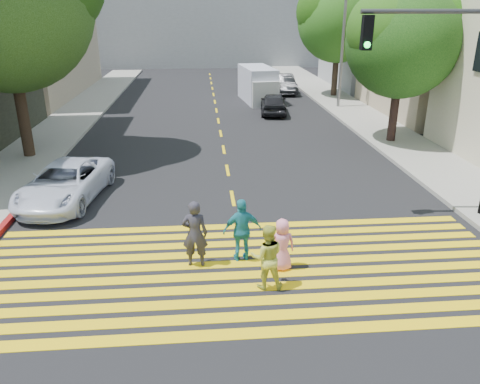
{
  "coord_description": "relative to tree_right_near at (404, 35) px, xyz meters",
  "views": [
    {
      "loc": [
        -1.0,
        -8.82,
        6.04
      ],
      "look_at": [
        0.0,
        3.0,
        1.4
      ],
      "focal_mm": 35.0,
      "sensor_mm": 36.0,
      "label": 1
    }
  ],
  "objects": [
    {
      "name": "pedestrian_man",
      "position": [
        -9.41,
        -10.86,
        -4.09
      ],
      "size": [
        0.67,
        0.46,
        1.75
      ],
      "primitive_type": "imported",
      "rotation": [
        0.0,
        0.0,
        3.07
      ],
      "color": "#2D2B35",
      "rests_on": "ground"
    },
    {
      "name": "backdrop_block",
      "position": [
        -8.17,
        35.54,
        1.03
      ],
      "size": [
        30.0,
        8.0,
        12.0
      ],
      "primitive_type": "cube",
      "color": "gray",
      "rests_on": "ground"
    },
    {
      "name": "tree_right_near",
      "position": [
        0.0,
        0.0,
        0.0
      ],
      "size": [
        5.77,
        5.41,
        7.34
      ],
      "rotation": [
        0.0,
        0.0,
        0.08
      ],
      "color": "black",
      "rests_on": "ground"
    },
    {
      "name": "street_lamp",
      "position": [
        -0.45,
        8.5,
        0.78
      ],
      "size": [
        2.27,
        0.29,
        10.01
      ],
      "rotation": [
        0.0,
        0.0,
        -0.04
      ],
      "color": "slate",
      "rests_on": "ground"
    },
    {
      "name": "traffic_signal",
      "position": [
        -1.78,
        -8.61,
        -0.81
      ],
      "size": [
        4.38,
        0.56,
        6.42
      ],
      "rotation": [
        0.0,
        0.0,
        -0.08
      ],
      "color": "black",
      "rests_on": "ground"
    },
    {
      "name": "pedestrian_child",
      "position": [
        -7.28,
        -11.22,
        -4.3
      ],
      "size": [
        0.7,
        0.51,
        1.34
      ],
      "primitive_type": "imported",
      "rotation": [
        0.0,
        0.0,
        3.27
      ],
      "color": "pink",
      "rests_on": "ground"
    },
    {
      "name": "silver_car",
      "position": [
        -4.82,
        16.22,
        -4.34
      ],
      "size": [
        2.39,
        4.55,
        1.26
      ],
      "primitive_type": "imported",
      "rotation": [
        0.0,
        0.0,
        3.29
      ],
      "color": "#919298",
      "rests_on": "ground"
    },
    {
      "name": "building_right_grey",
      "position": [
        6.83,
        17.54,
        0.03
      ],
      "size": [
        10.0,
        10.0,
        10.0
      ],
      "primitive_type": "cube",
      "color": "gray",
      "rests_on": "ground"
    },
    {
      "name": "crosswalk",
      "position": [
        -8.17,
        -11.19,
        -4.96
      ],
      "size": [
        13.4,
        5.3,
        0.01
      ],
      "color": "yellow",
      "rests_on": "ground"
    },
    {
      "name": "white_van",
      "position": [
        -5.14,
        11.37,
        -3.86
      ],
      "size": [
        2.37,
        5.13,
        2.34
      ],
      "rotation": [
        0.0,
        0.0,
        0.11
      ],
      "color": "silver",
      "rests_on": "ground"
    },
    {
      "name": "sidewalk_right",
      "position": [
        0.33,
        2.54,
        -4.89
      ],
      "size": [
        3.0,
        60.0,
        0.15
      ],
      "primitive_type": "cube",
      "color": "gray",
      "rests_on": "ground"
    },
    {
      "name": "white_sedan",
      "position": [
        -13.76,
        -6.2,
        -4.33
      ],
      "size": [
        2.76,
        4.87,
        1.28
      ],
      "primitive_type": "imported",
      "rotation": [
        0.0,
        0.0,
        -0.14
      ],
      "color": "silver",
      "rests_on": "ground"
    },
    {
      "name": "sidewalk_left",
      "position": [
        -16.67,
        9.54,
        -4.89
      ],
      "size": [
        3.0,
        40.0,
        0.15
      ],
      "primitive_type": "cube",
      "color": "gray",
      "rests_on": "ground"
    },
    {
      "name": "lane_line",
      "position": [
        -8.17,
        10.04,
        -4.96
      ],
      "size": [
        0.12,
        34.4,
        0.01
      ],
      "color": "yellow",
      "rests_on": "ground"
    },
    {
      "name": "curb_red",
      "position": [
        -15.07,
        -6.46,
        -4.89
      ],
      "size": [
        0.2,
        8.0,
        0.16
      ],
      "primitive_type": "cube",
      "color": "maroon",
      "rests_on": "ground"
    },
    {
      "name": "building_right_tan",
      "position": [
        6.83,
        6.54,
        0.03
      ],
      "size": [
        10.0,
        10.0,
        10.0
      ],
      "primitive_type": "cube",
      "color": "tan",
      "rests_on": "ground"
    },
    {
      "name": "ground",
      "position": [
        -8.17,
        -12.46,
        -4.97
      ],
      "size": [
        120.0,
        120.0,
        0.0
      ],
      "primitive_type": "plane",
      "color": "black"
    },
    {
      "name": "tree_right_far",
      "position": [
        0.7,
        12.72,
        0.66
      ],
      "size": [
        6.71,
        6.23,
        8.34
      ],
      "rotation": [
        0.0,
        0.0,
        -0.09
      ],
      "color": "black",
      "rests_on": "ground"
    },
    {
      "name": "dark_car_near",
      "position": [
        -4.69,
        7.22,
        -4.32
      ],
      "size": [
        1.96,
        3.97,
        1.3
      ],
      "primitive_type": "imported",
      "rotation": [
        0.0,
        0.0,
        3.03
      ],
      "color": "black",
      "rests_on": "ground"
    },
    {
      "name": "pedestrian_extra",
      "position": [
        -8.21,
        -10.69,
        -4.13
      ],
      "size": [
        1.02,
        0.51,
        1.68
      ],
      "primitive_type": "imported",
      "rotation": [
        0.0,
        0.0,
        3.25
      ],
      "color": "teal",
      "rests_on": "ground"
    },
    {
      "name": "dark_car_parked",
      "position": [
        -2.78,
        14.76,
        -4.26
      ],
      "size": [
        1.55,
        4.3,
        1.41
      ],
      "primitive_type": "imported",
      "rotation": [
        0.0,
        0.0,
        0.01
      ],
      "color": "black",
      "rests_on": "ground"
    },
    {
      "name": "pedestrian_woman",
      "position": [
        -7.77,
        -12.01,
        -4.18
      ],
      "size": [
        0.8,
        0.63,
        1.59
      ],
      "primitive_type": "imported",
      "rotation": [
        0.0,
        0.0,
        3.1
      ],
      "color": "#B9BE43",
      "rests_on": "ground"
    }
  ]
}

